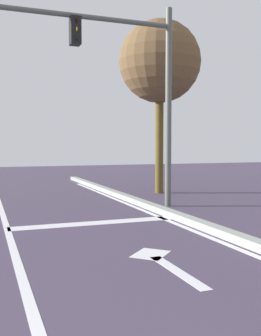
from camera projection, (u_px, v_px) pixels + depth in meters
lane_line_center at (15, 255)px, 5.70m from camera, size 0.12×20.00×0.01m
lane_line_curbside at (209, 237)px, 6.83m from camera, size 0.12×20.00×0.01m
stop_bar at (94, 223)px, 8.05m from camera, size 3.37×0.40×0.01m
lane_arrow_stem at (178, 271)px, 4.98m from camera, size 0.16×1.40×0.01m
lane_arrow_head at (151, 254)px, 5.77m from camera, size 0.71×0.71×0.01m
curb_strip at (222, 232)px, 6.91m from camera, size 0.24×24.00×0.14m
traffic_signal_mast at (127, 70)px, 9.70m from camera, size 4.90×0.34×5.03m
roadside_tree at (160, 62)px, 12.86m from camera, size 2.66×2.66×5.62m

